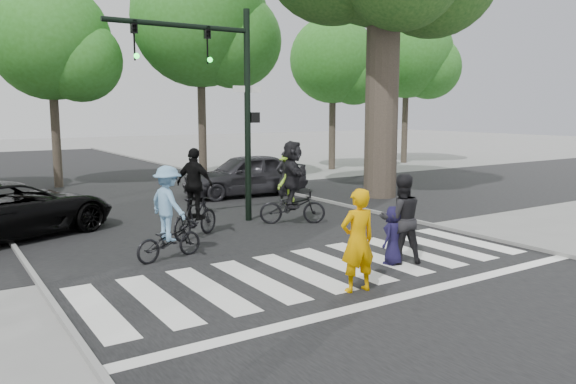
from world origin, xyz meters
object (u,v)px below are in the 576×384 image
traffic_signal (220,85)px  pedestrian_child (394,235)px  car_suv (10,209)px  car_grey (245,175)px  cyclist_right (293,187)px  cyclist_mid (195,201)px  pedestrian_woman (358,241)px  pedestrian_adult (401,219)px  cyclist_left (168,219)px

traffic_signal → pedestrian_child: size_ratio=4.83×
pedestrian_child → car_suv: car_suv is taller
car_grey → car_suv: bearing=-65.9°
pedestrian_child → cyclist_right: cyclist_right is taller
cyclist_mid → cyclist_right: bearing=2.8°
pedestrian_woman → car_suv: pedestrian_woman is taller
pedestrian_adult → cyclist_mid: (-2.68, 4.54, -0.01)m
traffic_signal → cyclist_mid: (-1.36, -1.21, -2.96)m
car_suv → car_grey: size_ratio=1.12×
pedestrian_adult → cyclist_mid: size_ratio=0.83×
pedestrian_child → cyclist_mid: cyclist_mid is taller
pedestrian_adult → pedestrian_child: bearing=27.7°
pedestrian_woman → car_grey: size_ratio=0.40×
traffic_signal → car_grey: bearing=54.2°
cyclist_left → cyclist_right: 4.72m
cyclist_left → car_suv: bearing=121.7°
cyclist_left → car_suv: size_ratio=0.39×
pedestrian_child → cyclist_left: cyclist_left is taller
pedestrian_child → pedestrian_adult: size_ratio=0.65×
pedestrian_adult → car_grey: 10.20m
car_grey → pedestrian_child: bearing=-6.5°
car_suv → pedestrian_child: bearing=-160.8°
pedestrian_woman → car_suv: (-4.60, 8.08, -0.20)m
traffic_signal → cyclist_right: size_ratio=2.53×
cyclist_left → cyclist_mid: cyclist_mid is taller
pedestrian_child → cyclist_left: 4.81m
pedestrian_adult → pedestrian_woman: bearing=49.9°
traffic_signal → car_suv: 6.30m
car_suv → pedestrian_woman: bearing=-173.1°
cyclist_mid → pedestrian_woman: bearing=-83.0°
cyclist_left → car_grey: size_ratio=0.44×
cyclist_right → cyclist_left: bearing=-158.0°
traffic_signal → pedestrian_woman: size_ratio=3.21×
cyclist_left → cyclist_right: cyclist_right is taller
car_suv → cyclist_left: bearing=-171.0°
car_grey → cyclist_left: bearing=-34.4°
cyclist_mid → car_suv: size_ratio=0.44×
pedestrian_adult → cyclist_left: cyclist_left is taller
pedestrian_child → pedestrian_adult: (0.21, 0.01, 0.33)m
pedestrian_adult → car_grey: pedestrian_adult is taller
traffic_signal → pedestrian_adult: traffic_signal is taller
pedestrian_woman → cyclist_left: cyclist_left is taller
car_grey → cyclist_mid: bearing=-34.3°
traffic_signal → pedestrian_adult: size_ratio=3.15×
car_suv → cyclist_right: bearing=-131.9°
traffic_signal → pedestrian_child: traffic_signal is taller
cyclist_left → cyclist_right: size_ratio=0.86×
pedestrian_woman → car_grey: bearing=-101.5°
car_suv → car_grey: bearing=-93.3°
pedestrian_adult → car_grey: size_ratio=0.41×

